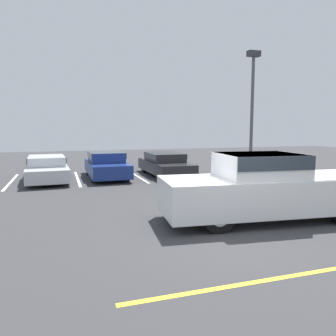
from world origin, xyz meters
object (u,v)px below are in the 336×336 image
at_px(light_post, 252,98).
at_px(parked_sedan_a, 47,167).
at_px(pickup_truck, 269,187).
at_px(parked_sedan_c, 165,163).
at_px(parked_sedan_b, 106,164).
at_px(traffic_cone, 326,185).

bearing_deg(light_post, parked_sedan_a, 176.75).
distance_m(pickup_truck, parked_sedan_c, 8.89).
bearing_deg(parked_sedan_b, traffic_cone, 50.71).
distance_m(parked_sedan_b, light_post, 8.62).
height_order(parked_sedan_a, light_post, light_post).
relative_size(parked_sedan_c, light_post, 0.72).
xyz_separation_m(parked_sedan_a, traffic_cone, (10.59, -6.22, -0.39)).
bearing_deg(light_post, traffic_cone, -90.99).
height_order(parked_sedan_a, parked_sedan_b, parked_sedan_b).
distance_m(parked_sedan_a, parked_sedan_c, 5.84).
height_order(pickup_truck, parked_sedan_b, pickup_truck).
bearing_deg(parked_sedan_a, pickup_truck, 30.95).
bearing_deg(light_post, parked_sedan_c, 173.86).
bearing_deg(pickup_truck, traffic_cone, 36.60).
distance_m(pickup_truck, light_post, 10.12).
relative_size(parked_sedan_a, light_post, 0.72).
bearing_deg(traffic_cone, light_post, 89.01).
bearing_deg(traffic_cone, parked_sedan_a, 149.56).
relative_size(pickup_truck, parked_sedan_a, 1.26).
height_order(parked_sedan_b, light_post, light_post).
relative_size(parked_sedan_a, parked_sedan_c, 1.01).
bearing_deg(traffic_cone, parked_sedan_c, 127.72).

